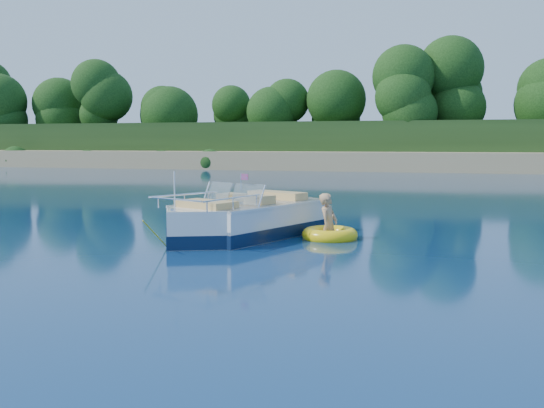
{
  "coord_description": "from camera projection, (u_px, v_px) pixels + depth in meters",
  "views": [
    {
      "loc": [
        3.46,
        -12.47,
        2.32
      ],
      "look_at": [
        -0.39,
        1.2,
        0.85
      ],
      "focal_mm": 40.0,
      "sensor_mm": 36.0,
      "label": 1
    }
  ],
  "objects": [
    {
      "name": "shoreline",
      "position": [
        414.0,
        153.0,
        74.07
      ],
      "size": [
        170.0,
        59.0,
        6.0
      ],
      "color": "tan",
      "rests_on": "ground"
    },
    {
      "name": "motorboat",
      "position": [
        242.0,
        222.0,
        14.69
      ],
      "size": [
        3.41,
        5.41,
        1.91
      ],
      "rotation": [
        0.0,
        0.0,
        -0.39
      ],
      "color": "white",
      "rests_on": "ground"
    },
    {
      "name": "treeline",
      "position": [
        403.0,
        104.0,
        51.8
      ],
      "size": [
        150.0,
        7.12,
        8.19
      ],
      "color": "#301F10",
      "rests_on": "ground"
    },
    {
      "name": "ground",
      "position": [
        275.0,
        249.0,
        13.11
      ],
      "size": [
        160.0,
        160.0,
        0.0
      ],
      "primitive_type": "plane",
      "color": "#092144",
      "rests_on": "ground"
    },
    {
      "name": "tow_tube",
      "position": [
        330.0,
        235.0,
        14.49
      ],
      "size": [
        1.42,
        1.42,
        0.35
      ],
      "rotation": [
        0.0,
        0.0,
        0.06
      ],
      "color": "yellow",
      "rests_on": "ground"
    },
    {
      "name": "boy",
      "position": [
        329.0,
        238.0,
        14.57
      ],
      "size": [
        0.55,
        0.94,
        1.73
      ],
      "primitive_type": "imported",
      "rotation": [
        0.0,
        -0.17,
        1.38
      ],
      "color": "tan",
      "rests_on": "ground"
    }
  ]
}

